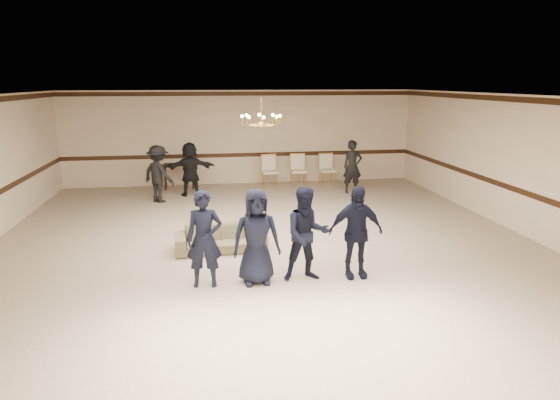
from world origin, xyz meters
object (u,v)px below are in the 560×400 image
Objects in this scene: boy_b at (256,237)px; banquet_chair_left at (269,172)px; adult_right at (353,167)px; banquet_chair_mid at (299,171)px; adult_mid at (190,169)px; boy_a at (204,239)px; adult_left at (158,174)px; chandelier at (261,110)px; settee at (221,238)px; banquet_chair_right at (327,170)px; console_table at (179,176)px; boy_c at (307,234)px; boy_d at (356,232)px.

boy_b is 1.61× the size of banquet_chair_left.
banquet_chair_left is at bearing 77.89° from boy_b.
adult_right is 1.59× the size of banquet_chair_left.
adult_mid is at bearing -163.95° from banquet_chair_mid.
boy_a is 8.18m from banquet_chair_left.
adult_left reaches higher than banquet_chair_mid.
banquet_chair_mid is at bearing 139.59° from adult_right.
chandelier reaches higher than adult_left.
adult_mid is (-0.74, 5.25, 0.56)m from settee.
boy_a reaches higher than banquet_chair_right.
banquet_chair_left is (2.18, 7.87, -0.32)m from boy_a.
banquet_chair_mid reaches higher than console_table.
adult_right reaches higher than banquet_chair_right.
boy_a is 1.80m from boy_c.
adult_left is 1.67× the size of console_table.
adult_mid is at bearing 174.82° from adult_right.
boy_d is 1.61× the size of banquet_chair_mid.
boy_d is 1.01× the size of adult_left.
boy_b is 8.20m from banquet_chair_mid.
boy_b reaches higher than adult_right.
adult_left is at bearing 106.44° from boy_b.
boy_d reaches higher than settee.
adult_left is (-2.21, 6.33, -0.01)m from boy_b.
adult_mid and adult_right have the same top height.
boy_b is (-0.42, -2.67, -2.02)m from chandelier.
adult_mid is (-1.31, 7.03, -0.01)m from boy_b.
boy_a is at bearing -110.16° from banquet_chair_left.
boy_b is 8.54m from banquet_chair_right.
boy_c is at bearing -66.80° from console_table.
boy_b is at bearing 179.58° from boy_c.
boy_c is 0.89× the size of settee.
boy_d is 8.02m from banquet_chair_right.
adult_right is 2.81m from banquet_chair_left.
boy_d is 7.69m from adult_mid.
adult_left is (-2.63, 3.66, -2.03)m from chandelier.
settee is at bearing -123.45° from banquet_chair_right.
chandelier is 5.77m from banquet_chair_left.
banquet_chair_left is (0.87, 5.21, -2.34)m from chandelier.
banquet_chair_left is (0.38, 7.87, -0.32)m from boy_c.
adult_mid is at bearing -166.59° from banquet_chair_left.
chandelier reaches higher than boy_b.
console_table is at bearing 176.55° from banquet_chair_right.
boy_c is at bearing 102.91° from adult_mid.
chandelier is at bearing 38.73° from settee.
settee is at bearing -111.58° from banquet_chair_left.
settee is at bearing 84.25° from boy_a.
chandelier reaches higher than adult_mid.
boy_c reaches higher than banquet_chair_mid.
chandelier is 0.88× the size of banquet_chair_mid.
adult_right reaches higher than console_table.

